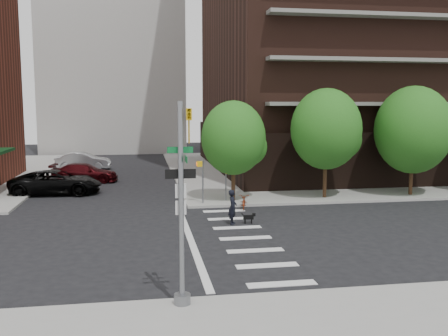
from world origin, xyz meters
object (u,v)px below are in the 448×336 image
at_px(parked_car_maroon, 85,173).
at_px(parked_car_silver, 83,161).
at_px(traffic_signal, 182,220).
at_px(scooter, 244,201).
at_px(parked_car_black, 56,182).
at_px(dog_walker, 233,207).

relative_size(parked_car_maroon, parked_car_silver, 1.02).
bearing_deg(traffic_signal, scooter, 71.25).
bearing_deg(parked_car_maroon, parked_car_black, 170.90).
bearing_deg(traffic_signal, parked_car_black, 108.50).
distance_m(traffic_signal, dog_walker, 11.00).
bearing_deg(parked_car_black, dog_walker, -132.41).
height_order(scooter, dog_walker, dog_walker).
height_order(parked_car_maroon, parked_car_silver, parked_car_silver).
relative_size(parked_car_maroon, dog_walker, 2.91).
xyz_separation_m(traffic_signal, scooter, (4.75, 13.99, -2.25)).
distance_m(parked_car_black, parked_car_silver, 13.32).
bearing_deg(scooter, parked_car_maroon, 143.63).
distance_m(scooter, dog_walker, 3.96).
height_order(parked_car_black, parked_car_maroon, parked_car_black).
height_order(traffic_signal, dog_walker, traffic_signal).
xyz_separation_m(parked_car_black, dog_walker, (10.32, -10.42, 0.05)).
relative_size(parked_car_black, dog_walker, 3.38).
height_order(parked_car_silver, scooter, parked_car_silver).
height_order(traffic_signal, scooter, traffic_signal).
relative_size(parked_car_silver, scooter, 2.95).
relative_size(traffic_signal, parked_car_maroon, 1.16).
bearing_deg(traffic_signal, dog_walker, 71.81).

